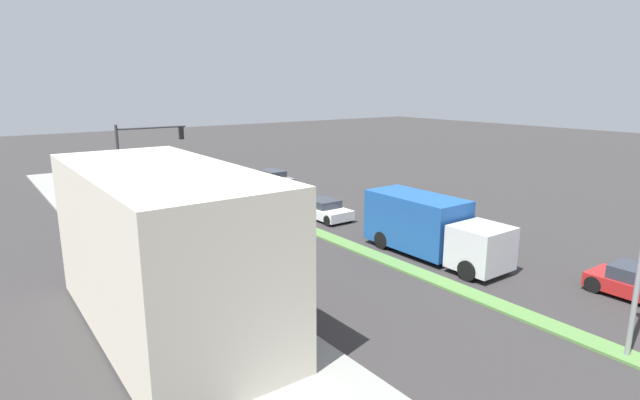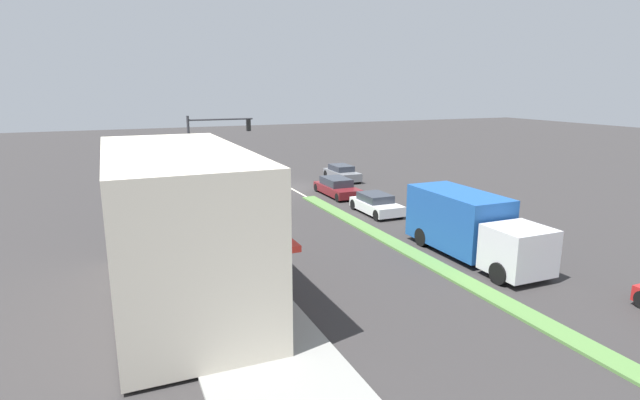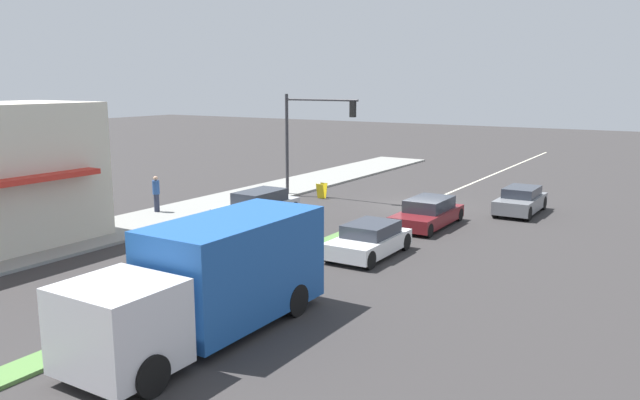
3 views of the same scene
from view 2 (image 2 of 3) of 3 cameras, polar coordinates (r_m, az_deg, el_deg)
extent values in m
plane|color=#333030|center=(23.15, 11.74, -6.75)|extent=(160.00, 160.00, 0.00)
cube|color=gray|center=(19.24, -10.37, -10.64)|extent=(4.00, 73.00, 0.12)
cube|color=#568442|center=(17.21, 29.64, -15.23)|extent=(0.90, 46.00, 0.10)
cube|color=beige|center=(38.73, -3.54, 1.45)|extent=(0.16, 60.00, 0.01)
cube|color=beige|center=(18.44, -15.89, -2.79)|extent=(4.61, 10.99, 5.45)
cube|color=red|center=(18.90, -7.91, -1.80)|extent=(0.70, 8.79, 0.20)
cylinder|color=#333338|center=(35.47, -14.65, 4.78)|extent=(0.18, 0.18, 5.60)
cylinder|color=#333338|center=(35.62, -11.26, 9.03)|extent=(4.50, 0.12, 0.12)
cube|color=black|center=(36.11, -8.18, 8.47)|extent=(0.28, 0.24, 0.84)
sphere|color=red|center=(36.21, -8.24, 8.91)|extent=(0.18, 0.18, 0.18)
sphere|color=gold|center=(36.23, -8.23, 8.49)|extent=(0.18, 0.18, 0.18)
sphere|color=green|center=(36.25, -8.22, 8.06)|extent=(0.18, 0.18, 0.18)
cylinder|color=#282D42|center=(28.24, -17.03, -2.28)|extent=(0.26, 0.26, 0.87)
cylinder|color=#284C8C|center=(28.05, -17.13, -0.76)|extent=(0.34, 0.34, 0.67)
sphere|color=tan|center=(27.96, -17.19, 0.12)|extent=(0.22, 0.22, 0.22)
cube|color=yellow|center=(36.67, -11.24, 1.24)|extent=(0.45, 0.21, 0.84)
cube|color=yellow|center=(36.36, -11.14, 1.15)|extent=(0.45, 0.21, 0.84)
cube|color=silver|center=(21.73, 21.70, -5.33)|extent=(2.28, 2.20, 1.90)
cube|color=#1E519E|center=(24.38, 15.45, -2.09)|extent=(2.40, 5.10, 2.60)
cylinder|color=black|center=(22.59, 23.86, -6.90)|extent=(0.28, 0.90, 0.90)
cylinder|color=black|center=(21.12, 19.80, -7.91)|extent=(0.28, 0.90, 0.90)
cylinder|color=black|center=(26.26, 15.47, -3.55)|extent=(0.28, 0.90, 0.90)
cylinder|color=black|center=(25.01, 11.58, -4.17)|extent=(0.28, 0.90, 0.90)
cube|color=maroon|center=(35.71, 2.01, 1.21)|extent=(1.85, 4.50, 0.56)
cube|color=#2D333D|center=(35.81, 1.87, 2.13)|extent=(1.57, 2.48, 0.54)
cylinder|color=black|center=(34.47, 4.56, 0.51)|extent=(0.22, 0.60, 0.60)
cylinder|color=black|center=(33.75, 2.08, 0.27)|extent=(0.22, 0.60, 0.60)
cylinder|color=black|center=(37.73, 1.95, 1.62)|extent=(0.22, 0.60, 0.60)
cylinder|color=black|center=(37.08, -0.37, 1.43)|extent=(0.22, 0.60, 0.60)
cube|color=#B7BABF|center=(30.51, -7.89, -0.81)|extent=(1.74, 4.59, 0.65)
cube|color=#2D333D|center=(30.59, -8.04, 0.37)|extent=(1.48, 2.53, 0.54)
cylinder|color=black|center=(29.02, -5.44, -1.82)|extent=(0.22, 0.66, 0.66)
cylinder|color=black|center=(28.61, -8.37, -2.11)|extent=(0.22, 0.66, 0.66)
cylinder|color=black|center=(32.49, -7.45, -0.27)|extent=(0.22, 0.66, 0.66)
cylinder|color=black|center=(32.13, -10.08, -0.51)|extent=(0.22, 0.66, 0.66)
cube|color=silver|center=(30.80, 6.48, -0.72)|extent=(1.80, 3.84, 0.57)
cube|color=#2D333D|center=(30.85, 6.33, 0.30)|extent=(1.53, 2.11, 0.47)
cylinder|color=black|center=(30.00, 9.21, -1.44)|extent=(0.22, 0.66, 0.66)
cylinder|color=black|center=(29.20, 6.54, -1.76)|extent=(0.22, 0.66, 0.66)
cylinder|color=black|center=(32.48, 6.41, -0.25)|extent=(0.22, 0.66, 0.66)
cylinder|color=black|center=(31.74, 3.89, -0.51)|extent=(0.22, 0.66, 0.66)
cube|color=slate|center=(41.37, 2.55, 2.91)|extent=(1.71, 3.97, 0.64)
cube|color=#2D333D|center=(41.46, 2.44, 3.70)|extent=(1.45, 2.18, 0.46)
cylinder|color=black|center=(40.39, 4.46, 2.41)|extent=(0.22, 0.69, 0.69)
cylinder|color=black|center=(39.72, 2.53, 2.26)|extent=(0.22, 0.69, 0.69)
cylinder|color=black|center=(43.08, 2.57, 3.09)|extent=(0.22, 0.69, 0.69)
cylinder|color=black|center=(42.46, 0.74, 2.96)|extent=(0.22, 0.69, 0.69)
camera|label=1|loc=(3.60, -84.11, 9.15)|focal=28.00mm
camera|label=3|loc=(25.89, 53.50, 4.72)|focal=35.00mm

